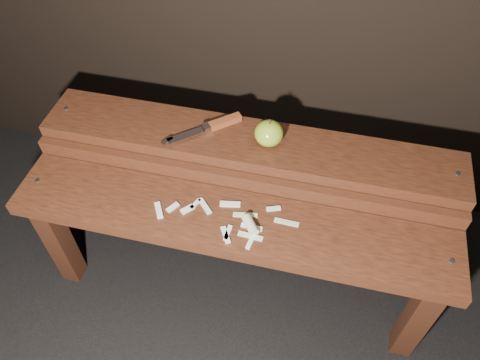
% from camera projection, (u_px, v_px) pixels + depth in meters
% --- Properties ---
extents(ground, '(60.00, 60.00, 0.00)m').
position_uv_depth(ground, '(236.00, 280.00, 1.58)').
color(ground, black).
extents(bench_front_tier, '(1.20, 0.20, 0.42)m').
position_uv_depth(bench_front_tier, '(230.00, 236.00, 1.27)').
color(bench_front_tier, black).
rests_on(bench_front_tier, ground).
extents(bench_rear_tier, '(1.20, 0.21, 0.50)m').
position_uv_depth(bench_rear_tier, '(248.00, 161.00, 1.37)').
color(bench_rear_tier, black).
rests_on(bench_rear_tier, ground).
extents(apple, '(0.08, 0.08, 0.08)m').
position_uv_depth(apple, '(269.00, 133.00, 1.27)').
color(apple, olive).
rests_on(apple, bench_rear_tier).
extents(knife, '(0.20, 0.17, 0.02)m').
position_uv_depth(knife, '(215.00, 125.00, 1.33)').
color(knife, brown).
rests_on(knife, bench_rear_tier).
extents(apple_scraps, '(0.39, 0.15, 0.03)m').
position_uv_depth(apple_scraps, '(235.00, 221.00, 1.22)').
color(apple_scraps, beige).
rests_on(apple_scraps, bench_front_tier).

